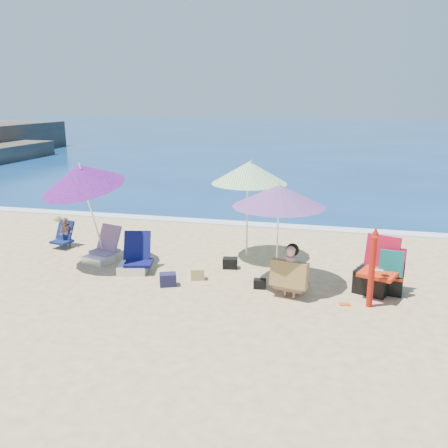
% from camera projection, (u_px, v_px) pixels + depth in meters
% --- Properties ---
extents(ground, '(120.00, 120.00, 0.00)m').
position_uv_depth(ground, '(227.00, 294.00, 9.01)').
color(ground, '#D8BC84').
rests_on(ground, ground).
extents(sea, '(120.00, 80.00, 0.12)m').
position_uv_depth(sea, '(322.00, 133.00, 51.30)').
color(sea, navy).
rests_on(sea, ground).
extents(foam, '(120.00, 0.50, 0.04)m').
position_uv_depth(foam, '(267.00, 225.00, 13.80)').
color(foam, white).
rests_on(foam, ground).
extents(umbrella_turquoise, '(2.02, 2.02, 2.05)m').
position_uv_depth(umbrella_turquoise, '(279.00, 196.00, 9.01)').
color(umbrella_turquoise, white).
rests_on(umbrella_turquoise, ground).
extents(umbrella_striped, '(2.17, 2.17, 2.29)m').
position_uv_depth(umbrella_striped, '(249.00, 173.00, 10.54)').
color(umbrella_striped, silver).
rests_on(umbrella_striped, ground).
extents(umbrella_blue, '(2.41, 2.44, 2.45)m').
position_uv_depth(umbrella_blue, '(81.00, 176.00, 10.04)').
color(umbrella_blue, white).
rests_on(umbrella_blue, ground).
extents(furled_umbrella, '(0.18, 0.31, 1.43)m').
position_uv_depth(furled_umbrella, '(372.00, 264.00, 8.29)').
color(furled_umbrella, '#AB190C').
rests_on(furled_umbrella, ground).
extents(chair_navy, '(0.81, 0.85, 0.82)m').
position_uv_depth(chair_navy, '(135.00, 262.00, 10.14)').
color(chair_navy, '#0C0D44').
rests_on(chair_navy, ground).
extents(chair_rainbow, '(0.73, 0.93, 0.78)m').
position_uv_depth(chair_rainbow, '(103.00, 252.00, 10.79)').
color(chair_rainbow, '#D4694B').
rests_on(chair_rainbow, ground).
extents(camp_chair_left, '(0.85, 1.00, 1.10)m').
position_uv_depth(camp_chair_left, '(374.00, 276.00, 8.98)').
color(camp_chair_left, red).
rests_on(camp_chair_left, ground).
extents(camp_chair_right, '(0.63, 0.58, 0.89)m').
position_uv_depth(camp_chair_right, '(390.00, 277.00, 8.98)').
color(camp_chair_right, '#B3250C').
rests_on(camp_chair_right, ground).
extents(person_center, '(0.73, 0.64, 1.02)m').
position_uv_depth(person_center, '(290.00, 272.00, 8.74)').
color(person_center, tan).
rests_on(person_center, ground).
extents(person_left, '(0.53, 0.61, 0.83)m').
position_uv_depth(person_left, '(65.00, 232.00, 11.78)').
color(person_left, tan).
rests_on(person_left, ground).
extents(bag_navy_a, '(0.39, 0.34, 0.25)m').
position_uv_depth(bag_navy_a, '(168.00, 280.00, 9.38)').
color(bag_navy_a, '#1C1C3E').
rests_on(bag_navy_a, ground).
extents(bag_black_a, '(0.35, 0.27, 0.23)m').
position_uv_depth(bag_black_a, '(230.00, 263.00, 10.35)').
color(bag_black_a, black).
rests_on(bag_black_a, ground).
extents(bag_tan, '(0.32, 0.27, 0.24)m').
position_uv_depth(bag_tan, '(198.00, 274.00, 9.70)').
color(bag_tan, tan).
rests_on(bag_tan, ground).
extents(bag_navy_b, '(0.42, 0.34, 0.29)m').
position_uv_depth(bag_navy_b, '(367.00, 276.00, 9.51)').
color(bag_navy_b, '#192138').
rests_on(bag_navy_b, ground).
extents(bag_black_b, '(0.25, 0.19, 0.18)m').
position_uv_depth(bag_black_b, '(260.00, 284.00, 9.25)').
color(bag_black_b, black).
rests_on(bag_black_b, ground).
extents(orange_item, '(0.22, 0.14, 0.03)m').
position_uv_depth(orange_item, '(345.00, 304.00, 8.52)').
color(orange_item, orange).
rests_on(orange_item, ground).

